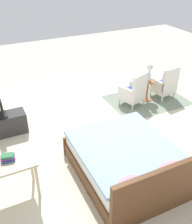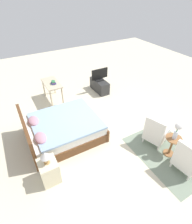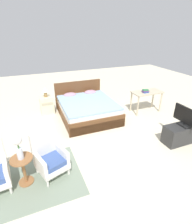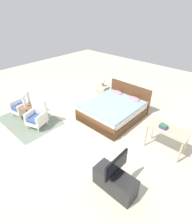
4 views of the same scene
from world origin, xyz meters
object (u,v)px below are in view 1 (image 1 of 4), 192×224
object	(u,v)px
bed	(128,162)
vanity_desk	(2,170)
armchair_by_window_left	(165,85)
tv_stand	(4,125)
side_table	(147,88)
tv_flatscreen	(0,105)
book_stack	(8,158)
armchair_by_window_right	(134,92)
flower_vase	(149,70)

from	to	relation	value
bed	vanity_desk	size ratio (longest dim) A/B	1.98
vanity_desk	bed	bearing A→B (deg)	168.88
armchair_by_window_left	tv_stand	world-z (taller)	armchair_by_window_left
side_table	tv_stand	distance (m)	3.80
tv_flatscreen	book_stack	distance (m)	1.85
side_table	tv_stand	world-z (taller)	side_table
tv_stand	armchair_by_window_left	bearing A→B (deg)	177.93
armchair_by_window_left	tv_flatscreen	distance (m)	4.34
bed	tv_flatscreen	bearing A→B (deg)	-51.95
bed	armchair_by_window_left	bearing A→B (deg)	-139.73
bed	vanity_desk	world-z (taller)	bed
armchair_by_window_right	book_stack	bearing A→B (deg)	26.09
armchair_by_window_left	book_stack	distance (m)	4.79
bed	tv_stand	xyz separation A→B (m)	(1.80, -2.30, -0.06)
flower_vase	armchair_by_window_right	bearing A→B (deg)	9.62
tv_stand	vanity_desk	size ratio (longest dim) A/B	0.92
bed	side_table	distance (m)	3.00
armchair_by_window_left	vanity_desk	bearing A→B (deg)	20.72
side_table	armchair_by_window_left	bearing A→B (deg)	170.56
side_table	flower_vase	bearing A→B (deg)	0.00
armchair_by_window_left	side_table	bearing A→B (deg)	-9.44
bed	tv_stand	size ratio (longest dim) A/B	2.15
flower_vase	side_table	bearing A→B (deg)	0.00
armchair_by_window_left	side_table	xyz separation A→B (m)	(0.53, -0.09, -0.02)
side_table	bed	bearing A→B (deg)	48.06
armchair_by_window_left	armchair_by_window_right	size ratio (longest dim) A/B	1.00
side_table	flower_vase	xyz separation A→B (m)	(0.00, 0.00, 0.51)
bed	flower_vase	size ratio (longest dim) A/B	4.32
armchair_by_window_right	vanity_desk	distance (m)	3.97
tv_stand	tv_flatscreen	distance (m)	0.49
tv_flatscreen	side_table	bearing A→B (deg)	178.96
bed	armchair_by_window_right	size ratio (longest dim) A/B	2.24
armchair_by_window_right	side_table	xyz separation A→B (m)	(-0.50, -0.08, -0.02)
armchair_by_window_right	flower_vase	xyz separation A→B (m)	(-0.50, -0.08, 0.49)
armchair_by_window_left	armchair_by_window_right	bearing A→B (deg)	-0.16
tv_stand	book_stack	world-z (taller)	book_stack
side_table	tv_flatscreen	bearing A→B (deg)	-1.04
flower_vase	book_stack	world-z (taller)	flower_vase
armchair_by_window_left	tv_stand	bearing A→B (deg)	-2.07
armchair_by_window_right	book_stack	world-z (taller)	armchair_by_window_right
armchair_by_window_left	vanity_desk	size ratio (longest dim) A/B	0.88
bed	tv_stand	world-z (taller)	bed
tv_flatscreen	flower_vase	bearing A→B (deg)	178.96
side_table	flower_vase	distance (m)	0.51
tv_flatscreen	bed	bearing A→B (deg)	128.05
side_table	tv_flatscreen	distance (m)	3.82
armchair_by_window_right	tv_stand	bearing A→B (deg)	-2.66
tv_stand	vanity_desk	bearing A→B (deg)	82.01
tv_stand	vanity_desk	world-z (taller)	vanity_desk
book_stack	armchair_by_window_left	bearing A→B (deg)	-159.35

